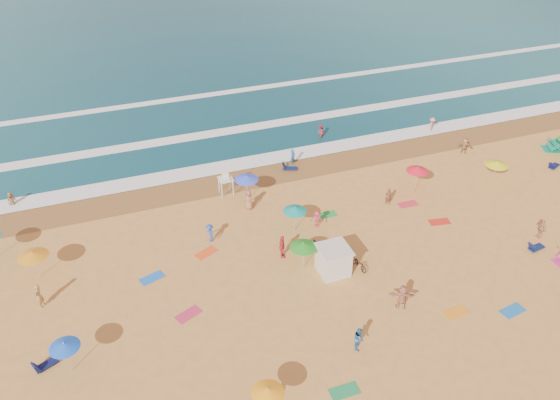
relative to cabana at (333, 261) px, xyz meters
name	(u,v)px	position (x,y,z in m)	size (l,w,h in m)	color
ground	(325,255)	(0.21, 1.83, -1.00)	(220.00, 220.00, 0.00)	gold
wet_sand	(270,174)	(0.21, 14.33, -0.99)	(220.00, 220.00, 0.00)	olive
surf_foam	(242,132)	(0.21, 23.15, -0.90)	(200.00, 18.70, 0.05)	white
cabana	(333,261)	(0.00, 0.00, 0.00)	(2.00, 2.00, 2.00)	silver
cabana_roof	(334,249)	(0.00, 0.00, 1.06)	(2.20, 2.20, 0.12)	silver
bicycle	(359,263)	(1.90, -0.30, -0.55)	(0.60, 1.71, 0.90)	black
lifeguard_stand	(226,184)	(-4.47, 12.41, 0.05)	(1.20, 1.20, 2.10)	white
beach_umbrellas	(350,232)	(1.82, 1.29, 1.17)	(52.77, 26.96, 0.77)	#E95218
loungers	(427,247)	(7.83, -0.10, -0.83)	(54.06, 26.96, 0.34)	#0E1649
towels	(308,289)	(-2.39, -1.06, -0.98)	(39.74, 17.43, 0.03)	red
beachgoers	(317,220)	(0.95, 5.12, -0.20)	(49.21, 29.68, 2.13)	#256EAC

